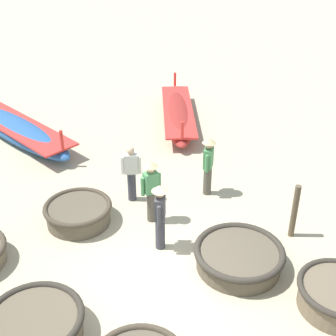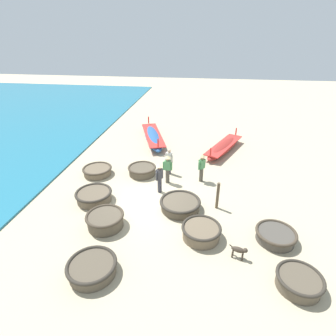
{
  "view_description": "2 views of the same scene",
  "coord_description": "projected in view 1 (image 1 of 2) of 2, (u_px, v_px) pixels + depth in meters",
  "views": [
    {
      "loc": [
        -3.41,
        -6.63,
        6.93
      ],
      "look_at": [
        1.13,
        2.36,
        1.13
      ],
      "focal_mm": 50.0,
      "sensor_mm": 36.0,
      "label": 1
    },
    {
      "loc": [
        2.33,
        -10.65,
        7.55
      ],
      "look_at": [
        0.46,
        2.36,
        0.72
      ],
      "focal_mm": 28.0,
      "sensor_mm": 36.0,
      "label": 2
    }
  ],
  "objects": [
    {
      "name": "ground_plane",
      "position": [
        171.0,
        276.0,
        9.91
      ],
      "size": [
        80.0,
        80.0,
        0.0
      ],
      "primitive_type": "plane",
      "color": "#BCAD8C"
    },
    {
      "name": "long_boat_blue_hull",
      "position": [
        17.0,
        130.0,
        15.41
      ],
      "size": [
        2.94,
        5.82,
        1.18
      ],
      "color": "#285693",
      "rests_on": "ground"
    },
    {
      "name": "long_boat_green_hull",
      "position": [
        178.0,
        114.0,
        16.56
      ],
      "size": [
        3.01,
        4.98,
        1.07
      ],
      "color": "maroon",
      "rests_on": "ground"
    },
    {
      "name": "fisherman_hauling",
      "position": [
        208.0,
        162.0,
        12.23
      ],
      "size": [
        0.39,
        0.42,
        1.67
      ],
      "color": "#4C473D",
      "rests_on": "ground"
    },
    {
      "name": "coracle_weathered",
      "position": [
        78.0,
        213.0,
        11.43
      ],
      "size": [
        1.67,
        1.67,
        0.52
      ],
      "color": "brown",
      "rests_on": "ground"
    },
    {
      "name": "fisherman_by_coracle",
      "position": [
        151.0,
        187.0,
        11.16
      ],
      "size": [
        0.53,
        0.36,
        1.67
      ],
      "color": "#4C473D",
      "rests_on": "ground"
    },
    {
      "name": "fisherman_with_hat",
      "position": [
        160.0,
        213.0,
        10.25
      ],
      "size": [
        0.37,
        0.46,
        1.67
      ],
      "color": "#383842",
      "rests_on": "ground"
    },
    {
      "name": "coracle_center",
      "position": [
        239.0,
        257.0,
        10.03
      ],
      "size": [
        1.96,
        1.96,
        0.5
      ],
      "color": "brown",
      "rests_on": "ground"
    },
    {
      "name": "mooring_post_mid_beach",
      "position": [
        294.0,
        211.0,
        10.76
      ],
      "size": [
        0.14,
        0.14,
        1.38
      ],
      "primitive_type": "cylinder",
      "color": "brown",
      "rests_on": "ground"
    },
    {
      "name": "coracle_front_right",
      "position": [
        35.0,
        325.0,
        8.39
      ],
      "size": [
        1.82,
        1.82,
        0.54
      ],
      "color": "brown",
      "rests_on": "ground"
    },
    {
      "name": "fisherman_standing_left",
      "position": [
        131.0,
        172.0,
        12.03
      ],
      "size": [
        0.49,
        0.34,
        1.57
      ],
      "color": "#383842",
      "rests_on": "ground"
    }
  ]
}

